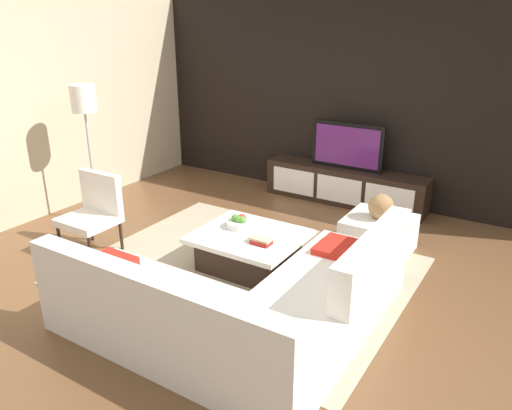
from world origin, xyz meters
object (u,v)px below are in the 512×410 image
at_px(coffee_table, 249,250).
at_px(media_console, 345,186).
at_px(television, 347,146).
at_px(floor_lamp, 84,108).
at_px(decorative_ball, 381,206).
at_px(sectional_couch, 245,306).
at_px(accent_chair_near, 94,208).
at_px(book_stack, 261,241).
at_px(fruit_bowl, 240,222).
at_px(ottoman, 378,235).

bearing_deg(coffee_table, media_console, 87.51).
bearing_deg(coffee_table, television, 87.51).
height_order(coffee_table, floor_lamp, floor_lamp).
bearing_deg(decorative_ball, sectional_couch, -101.19).
height_order(accent_chair_near, book_stack, accent_chair_near).
xyz_separation_m(sectional_couch, coffee_table, (-0.60, 1.00, -0.08)).
bearing_deg(sectional_couch, book_stack, 113.57).
distance_m(sectional_couch, accent_chair_near, 2.33).
xyz_separation_m(decorative_ball, book_stack, (-0.79, -1.19, -0.13)).
xyz_separation_m(television, coffee_table, (-0.10, -2.30, -0.61)).
height_order(sectional_couch, decorative_ball, sectional_couch).
distance_m(media_console, fruit_bowl, 2.22).
bearing_deg(fruit_bowl, book_stack, -29.38).
bearing_deg(media_console, ottoman, -53.51).
bearing_deg(book_stack, sectional_couch, -66.43).
relative_size(sectional_couch, floor_lamp, 1.39).
xyz_separation_m(sectional_couch, floor_lamp, (-2.98, 1.07, 1.14)).
xyz_separation_m(sectional_couch, book_stack, (-0.38, 0.87, 0.13)).
relative_size(ottoman, decorative_ball, 2.52).
bearing_deg(decorative_ball, book_stack, -123.51).
bearing_deg(decorative_ball, fruit_bowl, -140.94).
bearing_deg(sectional_couch, television, 98.65).
distance_m(media_console, decorative_ball, 1.56).
relative_size(floor_lamp, decorative_ball, 6.13).
bearing_deg(television, sectional_couch, -81.35).
height_order(fruit_bowl, decorative_ball, decorative_ball).
distance_m(fruit_bowl, book_stack, 0.46).
bearing_deg(decorative_ball, television, 126.48).
distance_m(coffee_table, decorative_ball, 1.51).
relative_size(television, decorative_ball, 3.61).
height_order(media_console, ottoman, media_console).
bearing_deg(sectional_couch, fruit_bowl, 125.43).
height_order(media_console, floor_lamp, floor_lamp).
xyz_separation_m(television, sectional_couch, (0.50, -3.30, -0.54)).
height_order(accent_chair_near, fruit_bowl, accent_chair_near).
bearing_deg(fruit_bowl, media_console, 82.72).
distance_m(sectional_couch, coffee_table, 1.17).
bearing_deg(floor_lamp, ottoman, 16.32).
distance_m(media_console, book_stack, 2.43).
relative_size(television, fruit_bowl, 3.58).
relative_size(television, sectional_couch, 0.42).
bearing_deg(coffee_table, fruit_bowl, 151.07).
bearing_deg(sectional_couch, media_console, 98.65).
bearing_deg(book_stack, accent_chair_near, -167.95).
bearing_deg(decorative_ball, media_console, 126.49).
height_order(media_console, television, television).
bearing_deg(sectional_couch, decorative_ball, 78.81).
bearing_deg(sectional_couch, ottoman, 78.81).
height_order(sectional_couch, book_stack, sectional_couch).
distance_m(sectional_couch, fruit_bowl, 1.36).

